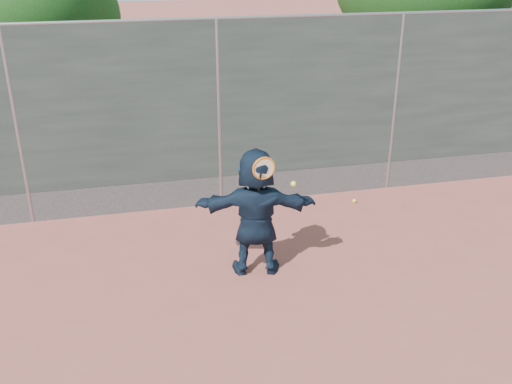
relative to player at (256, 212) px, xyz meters
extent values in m
plane|color=#9E4C42|center=(-0.09, -1.31, -0.85)|extent=(80.00, 80.00, 0.00)
imported|color=#132135|center=(0.00, 0.00, 0.00)|extent=(1.65, 0.78, 1.71)
sphere|color=#F8F537|center=(2.10, 1.71, -0.82)|extent=(0.07, 0.07, 0.07)
cube|color=#38423D|center=(-0.09, 2.19, 0.90)|extent=(20.00, 0.04, 2.50)
cube|color=slate|center=(-0.09, 2.19, -0.60)|extent=(20.00, 0.03, 0.50)
cylinder|color=gray|center=(-0.09, 2.19, 2.15)|extent=(20.00, 0.05, 0.05)
cylinder|color=gray|center=(-3.09, 2.19, 0.65)|extent=(0.06, 0.06, 3.00)
cylinder|color=gray|center=(-0.09, 2.19, 0.65)|extent=(0.06, 0.06, 3.00)
cylinder|color=gray|center=(2.91, 2.19, 0.65)|extent=(0.06, 0.06, 3.00)
torus|color=orange|center=(0.05, -0.20, 0.68)|extent=(0.29, 0.06, 0.29)
cylinder|color=beige|center=(0.05, -0.20, 0.68)|extent=(0.25, 0.04, 0.25)
cylinder|color=black|center=(0.00, -0.18, 0.48)|extent=(0.04, 0.13, 0.33)
sphere|color=#F8F537|center=(0.41, -0.25, 0.46)|extent=(0.07, 0.07, 0.07)
cylinder|color=#382314|center=(4.41, 4.39, 0.45)|extent=(0.28, 0.28, 2.60)
cylinder|color=#382314|center=(-3.09, 5.19, 0.25)|extent=(0.28, 0.28, 2.20)
sphere|color=#23561C|center=(-3.09, 5.19, 2.17)|extent=(3.00, 3.00, 3.00)
sphere|color=#23561C|center=(-2.49, 5.39, 1.87)|extent=(2.10, 2.10, 2.10)
cone|color=#387226|center=(0.16, 2.07, -0.72)|extent=(0.03, 0.03, 0.26)
cone|color=#387226|center=(0.46, 2.09, -0.70)|extent=(0.03, 0.03, 0.30)
cone|color=#387226|center=(-0.19, 2.05, -0.74)|extent=(0.03, 0.03, 0.22)
camera|label=1|loc=(-1.49, -6.41, 3.18)|focal=40.00mm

